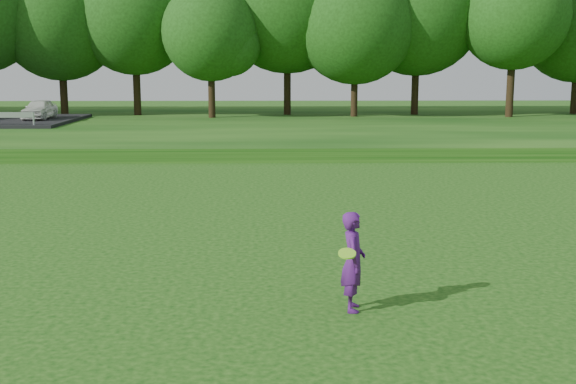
{
  "coord_description": "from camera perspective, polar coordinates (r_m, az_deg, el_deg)",
  "views": [
    {
      "loc": [
        0.0,
        -10.69,
        4.08
      ],
      "look_at": [
        0.33,
        4.86,
        1.3
      ],
      "focal_mm": 45.0,
      "sensor_mm": 36.0,
      "label": 1
    }
  ],
  "objects": [
    {
      "name": "berm",
      "position": [
        44.85,
        -1.2,
        5.29
      ],
      "size": [
        130.0,
        30.0,
        0.6
      ],
      "primitive_type": "cube",
      "color": "#0E3C0B",
      "rests_on": "ground"
    },
    {
      "name": "ground",
      "position": [
        11.45,
        -1.15,
        -10.75
      ],
      "size": [
        140.0,
        140.0,
        0.0
      ],
      "primitive_type": "plane",
      "color": "#0E3C0B",
      "rests_on": "ground"
    },
    {
      "name": "treeline",
      "position": [
        48.86,
        -1.24,
        14.84
      ],
      "size": [
        104.0,
        7.0,
        15.0
      ],
      "primitive_type": null,
      "color": "#183E0E",
      "rests_on": "berm"
    },
    {
      "name": "woman",
      "position": [
        12.07,
        5.17,
        -5.47
      ],
      "size": [
        0.5,
        0.76,
        1.68
      ],
      "color": "#52186F",
      "rests_on": "ground"
    },
    {
      "name": "walking_path",
      "position": [
        30.96,
        -1.19,
        2.59
      ],
      "size": [
        130.0,
        1.6,
        0.04
      ],
      "primitive_type": "cube",
      "color": "gray",
      "rests_on": "ground"
    }
  ]
}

